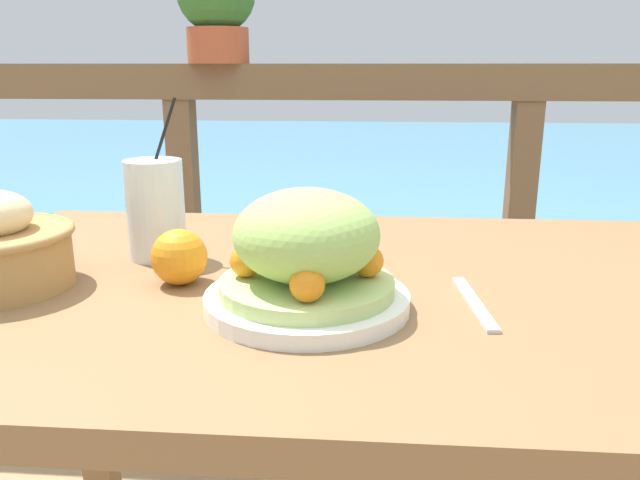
# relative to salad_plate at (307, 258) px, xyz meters

# --- Properties ---
(patio_table) EXTENTS (1.18, 0.78, 0.71)m
(patio_table) POSITION_rel_salad_plate_xyz_m (0.02, 0.11, -0.16)
(patio_table) COLOR olive
(patio_table) RESTS_ON ground_plane
(railing_fence) EXTENTS (2.80, 0.08, 1.01)m
(railing_fence) POSITION_rel_salad_plate_xyz_m (0.02, 0.94, -0.05)
(railing_fence) COLOR brown
(railing_fence) RESTS_ON ground_plane
(sea_backdrop) EXTENTS (12.00, 4.00, 0.48)m
(sea_backdrop) POSITION_rel_salad_plate_xyz_m (0.02, 3.44, -0.54)
(sea_backdrop) COLOR teal
(sea_backdrop) RESTS_ON ground_plane
(salad_plate) EXTENTS (0.25, 0.25, 0.15)m
(salad_plate) POSITION_rel_salad_plate_xyz_m (0.00, 0.00, 0.00)
(salad_plate) COLOR white
(salad_plate) RESTS_ON patio_table
(drink_glass) EXTENTS (0.09, 0.09, 0.25)m
(drink_glass) POSITION_rel_salad_plate_xyz_m (-0.25, 0.20, 0.01)
(drink_glass) COLOR silver
(drink_glass) RESTS_ON patio_table
(potted_plant) EXTENTS (0.20, 0.20, 0.27)m
(potted_plant) POSITION_rel_salad_plate_xyz_m (-0.32, 0.94, 0.38)
(potted_plant) COLOR #A34C2D
(potted_plant) RESTS_ON railing_fence
(knife) EXTENTS (0.03, 0.18, 0.00)m
(knife) POSITION_rel_salad_plate_xyz_m (0.21, 0.03, -0.06)
(knife) COLOR silver
(knife) RESTS_ON patio_table
(orange_near_basket) EXTENTS (0.07, 0.07, 0.07)m
(orange_near_basket) POSITION_rel_salad_plate_xyz_m (0.02, 0.25, -0.03)
(orange_near_basket) COLOR orange
(orange_near_basket) RESTS_ON patio_table
(orange_near_glass) EXTENTS (0.08, 0.08, 0.08)m
(orange_near_glass) POSITION_rel_salad_plate_xyz_m (-0.18, 0.08, -0.03)
(orange_near_glass) COLOR orange
(orange_near_glass) RESTS_ON patio_table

